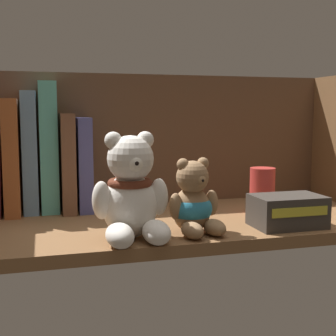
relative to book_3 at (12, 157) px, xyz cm
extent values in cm
cube|color=brown|center=(28.24, -13.77, -11.80)|extent=(75.81, 31.82, 2.00)
cube|color=brown|center=(28.24, 2.73, 1.70)|extent=(78.21, 1.20, 29.00)
cube|color=#A6582C|center=(0.00, 0.00, 0.00)|extent=(2.80, 13.00, 21.60)
cube|color=#668BAE|center=(3.24, 0.00, 0.75)|extent=(2.74, 9.26, 23.11)
cube|color=#5AB9AD|center=(6.73, 0.00, 1.65)|extent=(3.31, 9.15, 24.90)
cube|color=brown|center=(10.16, 0.00, -1.32)|extent=(2.69, 13.20, 18.98)
cube|color=#484B8B|center=(13.27, 0.00, -1.71)|extent=(2.66, 12.29, 18.18)
ellipsoid|color=white|center=(18.16, -23.62, -5.85)|extent=(8.41, 7.72, 9.90)
sphere|color=white|center=(18.19, -24.12, 1.43)|extent=(7.04, 7.04, 7.04)
sphere|color=white|center=(15.70, -23.77, 4.17)|extent=(2.64, 2.64, 2.64)
sphere|color=white|center=(20.62, -23.47, 4.17)|extent=(2.64, 2.64, 2.64)
sphere|color=white|center=(18.34, -26.61, 1.00)|extent=(2.64, 2.64, 2.64)
sphere|color=black|center=(18.40, -27.53, 1.07)|extent=(0.92, 0.92, 0.92)
ellipsoid|color=white|center=(15.73, -28.48, -9.04)|extent=(4.35, 6.83, 3.52)
ellipsoid|color=white|center=(21.17, -28.15, -9.04)|extent=(4.35, 6.83, 3.52)
ellipsoid|color=white|center=(13.75, -24.39, -4.62)|extent=(3.03, 3.03, 5.72)
ellipsoid|color=white|center=(22.64, -23.85, -4.62)|extent=(3.03, 3.03, 5.72)
torus|color=#602B1A|center=(18.16, -23.62, -2.29)|extent=(6.76, 6.76, 1.27)
ellipsoid|color=#93704C|center=(28.45, -23.04, -7.16)|extent=(6.20, 5.69, 7.29)
sphere|color=#93704C|center=(28.51, -23.40, -1.80)|extent=(5.18, 5.18, 5.18)
sphere|color=#93704C|center=(26.66, -23.37, 0.23)|extent=(1.94, 1.94, 1.94)
sphere|color=#93704C|center=(30.23, -22.70, 0.23)|extent=(1.94, 1.94, 1.94)
sphere|color=#9B754E|center=(28.85, -25.20, -2.11)|extent=(1.94, 1.94, 1.94)
sphere|color=black|center=(28.98, -25.87, -2.05)|extent=(0.68, 0.68, 0.68)
ellipsoid|color=#93704C|center=(27.11, -26.81, -9.51)|extent=(3.76, 5.31, 2.59)
ellipsoid|color=#93704C|center=(31.05, -26.07, -9.51)|extent=(3.76, 5.31, 2.59)
ellipsoid|color=#93704C|center=(25.29, -24.00, -6.25)|extent=(2.46, 2.46, 4.21)
ellipsoid|color=#93704C|center=(31.74, -22.79, -6.25)|extent=(2.46, 2.46, 4.21)
ellipsoid|color=teal|center=(28.45, -23.04, -6.98)|extent=(6.71, 6.20, 5.10)
cylinder|color=#C63833|center=(45.41, -13.80, -6.41)|extent=(4.74, 4.74, 8.79)
cube|color=#38332D|center=(44.95, -23.84, -8.15)|extent=(11.68, 7.76, 5.31)
cube|color=gold|center=(44.95, -27.80, -7.48)|extent=(9.93, 0.16, 1.49)
camera|label=1|loc=(5.50, -91.14, 8.14)|focal=48.85mm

